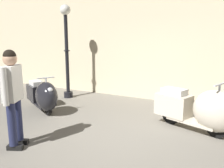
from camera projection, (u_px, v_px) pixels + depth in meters
The scene contains 6 objects.
ground_plane at pixel (116, 141), 4.34m from camera, with size 60.00×60.00×0.00m, color slate.
showroom_back_wall at pixel (172, 44), 6.78m from camera, with size 18.00×0.63×3.44m.
scooter_0 at pixel (43, 96), 5.99m from camera, with size 1.59×1.12×0.96m.
scooter_1 at pixel (201, 110), 4.65m from camera, with size 1.80×1.03×1.06m.
lamppost at pixel (66, 44), 7.23m from camera, with size 0.32×0.32×2.89m.
visitor_0 at pixel (13, 92), 3.93m from camera, with size 0.39×0.53×1.70m.
Camera 1 is at (1.83, -3.61, 1.89)m, focal length 37.37 mm.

